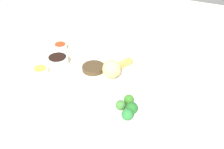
{
  "coord_description": "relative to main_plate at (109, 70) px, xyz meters",
  "views": [
    {
      "loc": [
        -0.45,
        0.87,
        0.7
      ],
      "look_at": [
        -0.07,
        0.05,
        0.06
      ],
      "focal_mm": 42.48,
      "sensor_mm": 36.0,
      "label": 1
    }
  ],
  "objects": [
    {
      "name": "tabletop",
      "position": [
        0.02,
        0.02,
        -0.02
      ],
      "size": [
        2.2,
        2.2,
        0.02
      ],
      "primitive_type": "cube",
      "color": "beige",
      "rests_on": "ground"
    },
    {
      "name": "main_plate",
      "position": [
        0.0,
        0.0,
        0.0
      ],
      "size": [
        0.26,
        0.26,
        0.02
      ],
      "primitive_type": "cylinder",
      "color": "white",
      "rests_on": "tabletop"
    },
    {
      "name": "rice_scoop",
      "position": [
        -0.04,
        0.05,
        0.05
      ],
      "size": [
        0.08,
        0.08,
        0.08
      ],
      "primitive_type": "sphere",
      "color": "tan",
      "rests_on": "main_plate"
    },
    {
      "name": "spring_roll",
      "position": [
        -0.05,
        -0.04,
        0.02
      ],
      "size": [
        0.07,
        0.1,
        0.02
      ],
      "primitive_type": "cube",
      "rotation": [
        0.0,
        0.0,
        1.14
      ],
      "color": "#C59145",
      "rests_on": "main_plate"
    },
    {
      "name": "crab_rangoon_wonton",
      "position": [
        0.04,
        -0.05,
        0.01
      ],
      "size": [
        0.1,
        0.1,
        0.01
      ],
      "primitive_type": "cube",
      "rotation": [
        0.0,
        0.0,
        0.43
      ],
      "color": "beige",
      "rests_on": "main_plate"
    },
    {
      "name": "stir_fry_heap",
      "position": [
        0.05,
        0.04,
        0.02
      ],
      "size": [
        0.1,
        0.1,
        0.02
      ],
      "primitive_type": "cylinder",
      "color": "#40301C",
      "rests_on": "main_plate"
    },
    {
      "name": "broccoli_plate",
      "position": [
        -0.18,
        0.22,
        -0.0
      ],
      "size": [
        0.19,
        0.19,
        0.01
      ],
      "primitive_type": "cylinder",
      "color": "white",
      "rests_on": "tabletop"
    },
    {
      "name": "broccoli_floret_0",
      "position": [
        -0.17,
        0.18,
        0.03
      ],
      "size": [
        0.04,
        0.04,
        0.04
      ],
      "primitive_type": "sphere",
      "color": "#306F20",
      "rests_on": "broccoli_plate"
    },
    {
      "name": "broccoli_floret_1",
      "position": [
        -0.2,
        0.22,
        0.03
      ],
      "size": [
        0.04,
        0.04,
        0.04
      ],
      "primitive_type": "sphere",
      "color": "#1F5E21",
      "rests_on": "broccoli_plate"
    },
    {
      "name": "broccoli_floret_2",
      "position": [
        -0.16,
        0.22,
        0.02
      ],
      "size": [
        0.04,
        0.04,
        0.04
      ],
      "primitive_type": "sphere",
      "color": "#39702F",
      "rests_on": "broccoli_plate"
    },
    {
      "name": "broccoli_floret_4",
      "position": [
        -0.2,
        0.26,
        0.03
      ],
      "size": [
        0.04,
        0.04,
        0.04
      ],
      "primitive_type": "sphere",
      "color": "#277032",
      "rests_on": "broccoli_plate"
    },
    {
      "name": "soy_sauce_bowl",
      "position": [
        0.24,
        0.05,
        0.01
      ],
      "size": [
        0.1,
        0.1,
        0.04
      ],
      "primitive_type": "cylinder",
      "color": "white",
      "rests_on": "tabletop"
    },
    {
      "name": "soy_sauce_bowl_liquid",
      "position": [
        0.24,
        0.05,
        0.03
      ],
      "size": [
        0.08,
        0.08,
        0.0
      ],
      "primitive_type": "cylinder",
      "color": "black",
      "rests_on": "soy_sauce_bowl"
    },
    {
      "name": "sauce_ramekin_hot_mustard",
      "position": [
        0.26,
        0.15,
        0.01
      ],
      "size": [
        0.07,
        0.07,
        0.03
      ],
      "primitive_type": "cylinder",
      "color": "white",
      "rests_on": "tabletop"
    },
    {
      "name": "sauce_ramekin_hot_mustard_liquid",
      "position": [
        0.26,
        0.15,
        0.02
      ],
      "size": [
        0.05,
        0.05,
        0.0
      ],
      "primitive_type": "cylinder",
      "color": "gold",
      "rests_on": "sauce_ramekin_hot_mustard"
    },
    {
      "name": "sauce_ramekin_sweet_and_sour",
      "position": [
        0.31,
        -0.07,
        0.01
      ],
      "size": [
        0.07,
        0.07,
        0.03
      ],
      "primitive_type": "cylinder",
      "color": "white",
      "rests_on": "tabletop"
    },
    {
      "name": "sauce_ramekin_sweet_and_sour_liquid",
      "position": [
        0.31,
        -0.07,
        0.02
      ],
      "size": [
        0.05,
        0.05,
        0.0
      ],
      "primitive_type": "cylinder",
      "color": "red",
      "rests_on": "sauce_ramekin_sweet_and_sour"
    }
  ]
}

